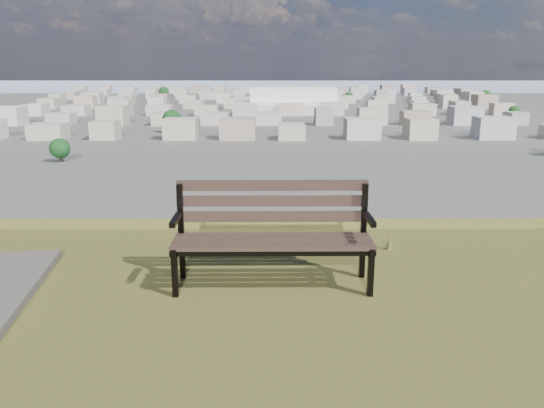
{
  "coord_description": "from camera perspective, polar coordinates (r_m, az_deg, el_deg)",
  "views": [
    {
      "loc": [
        1.02,
        -2.59,
        27.06
      ],
      "look_at": [
        1.05,
        4.14,
        25.3
      ],
      "focal_mm": 35.0,
      "sensor_mm": 36.0,
      "label": 1
    }
  ],
  "objects": [
    {
      "name": "bay_water",
      "position": [
        902.99,
        -0.26,
        12.92
      ],
      "size": [
        2400.0,
        700.0,
        0.12
      ],
      "primitive_type": "cube",
      "color": "#92A9BA",
      "rests_on": "ground"
    },
    {
      "name": "city_blocks",
      "position": [
        397.73,
        -0.34,
        11.24
      ],
      "size": [
        395.0,
        361.0,
        7.0
      ],
      "color": "beige",
      "rests_on": "ground"
    },
    {
      "name": "far_hills",
      "position": [
        1406.88,
        -2.8,
        14.56
      ],
      "size": [
        2050.0,
        340.0,
        60.0
      ],
      "color": "#969FBB",
      "rests_on": "ground"
    },
    {
      "name": "arena",
      "position": [
        311.04,
        2.28,
        10.55
      ],
      "size": [
        49.89,
        22.18,
        20.83
      ],
      "rotation": [
        0.0,
        0.0,
        0.03
      ],
      "color": "beige",
      "rests_on": "ground"
    },
    {
      "name": "park_bench",
      "position": [
        5.06,
        0.06,
        -2.65
      ],
      "size": [
        1.88,
        0.61,
        0.98
      ],
      "rotation": [
        0.0,
        0.0,
        0.01
      ],
      "color": "#3E2D24",
      "rests_on": "hilltop_mesa"
    },
    {
      "name": "city_trees",
      "position": [
        323.52,
        -5.14,
        10.64
      ],
      "size": [
        406.52,
        387.2,
        9.98
      ],
      "color": "#36241B",
      "rests_on": "ground"
    }
  ]
}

